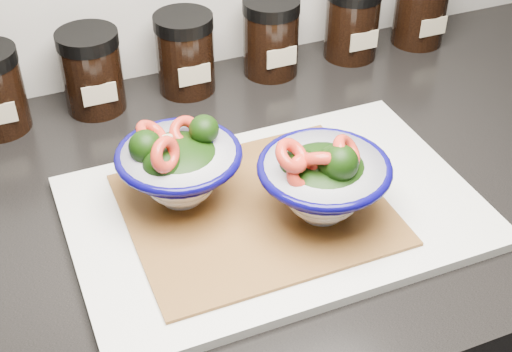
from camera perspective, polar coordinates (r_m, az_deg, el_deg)
name	(u,v)px	position (r m, az deg, el deg)	size (l,w,h in m)	color
countertop	(279,191)	(0.87, 1.89, -1.18)	(3.50, 0.60, 0.04)	black
cutting_board	(275,211)	(0.80, 1.51, -2.81)	(0.45, 0.30, 0.01)	silver
bamboo_mat	(256,209)	(0.79, 0.00, -2.63)	(0.28, 0.24, 0.00)	#95612C
bowl_left	(178,166)	(0.78, -6.23, 0.78)	(0.14, 0.14, 0.11)	white
bowl_right	(323,180)	(0.76, 5.39, -0.30)	(0.14, 0.14, 0.11)	white
spice_jar_b	(92,71)	(0.98, -13.00, 8.18)	(0.08, 0.08, 0.11)	black
spice_jar_c	(185,53)	(1.00, -5.69, 9.75)	(0.08, 0.08, 0.11)	black
spice_jar_d	(271,37)	(1.04, 1.20, 11.07)	(0.08, 0.08, 0.11)	black
spice_jar_e	(352,21)	(1.10, 7.70, 12.17)	(0.08, 0.08, 0.11)	black
spice_jar_f	(421,8)	(1.16, 13.04, 12.95)	(0.08, 0.08, 0.11)	black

